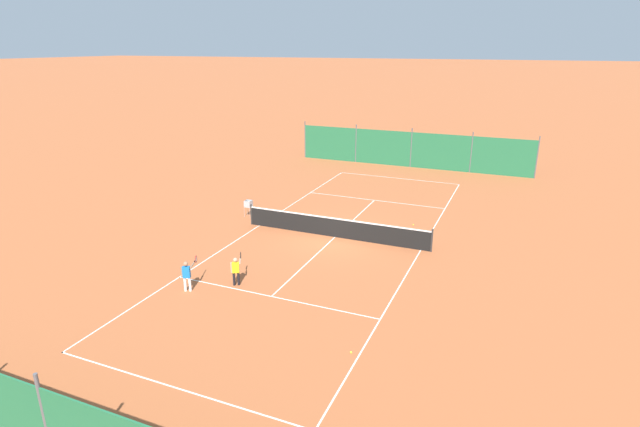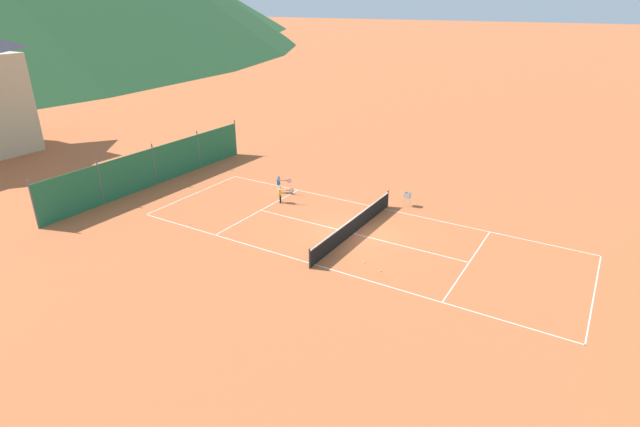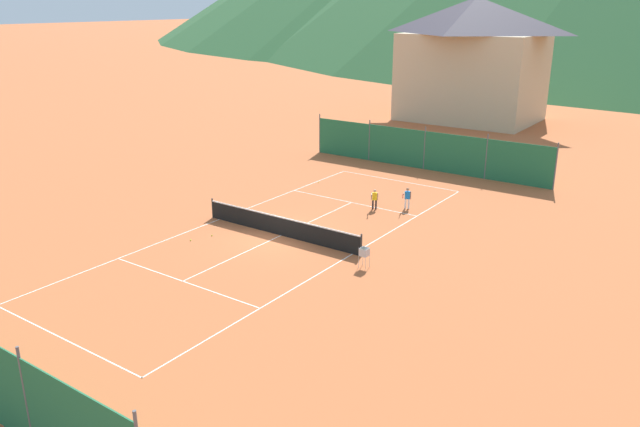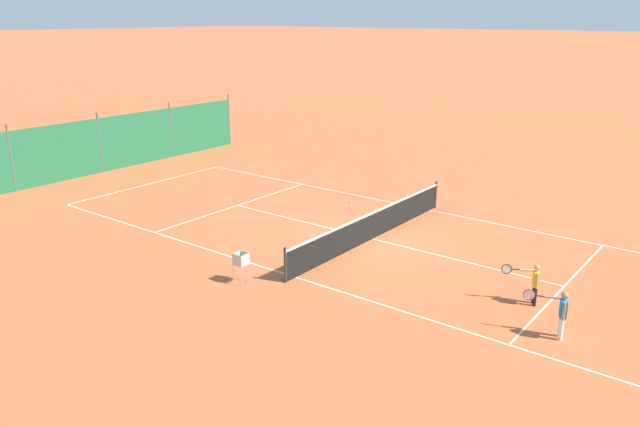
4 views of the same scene
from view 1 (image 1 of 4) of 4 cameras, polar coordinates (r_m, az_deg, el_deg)
name	(u,v)px [view 1 (image 1 of 4)]	position (r m, az deg, el deg)	size (l,w,h in m)	color
ground_plane	(335,237)	(23.75, 1.73, -2.70)	(600.00, 600.00, 0.00)	#B25B33
court_line_markings	(335,237)	(23.75, 1.73, -2.70)	(8.25, 23.85, 0.01)	white
tennis_net	(335,227)	(23.57, 1.74, -1.57)	(9.18, 0.08, 1.06)	#2D2D2D
windscreen_fence_near	(411,150)	(37.72, 10.36, 7.19)	(17.28, 0.08, 2.90)	#236B42
player_near_service	(236,269)	(19.22, -9.57, -6.22)	(0.46, 0.98, 1.12)	black
player_far_service	(187,273)	(19.13, -14.94, -6.63)	(0.38, 1.03, 1.19)	white
tennis_ball_far_corner	(413,225)	(25.67, 10.61, -1.28)	(0.07, 0.07, 0.07)	#CCE033
tennis_ball_alley_left	(351,352)	(15.38, 3.57, -15.55)	(0.07, 0.07, 0.07)	#CCE033
tennis_ball_alley_right	(401,230)	(24.79, 9.20, -1.92)	(0.07, 0.07, 0.07)	#CCE033
ball_hopper	(248,205)	(26.57, -8.19, 0.98)	(0.36, 0.36, 0.89)	#B7B7BC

